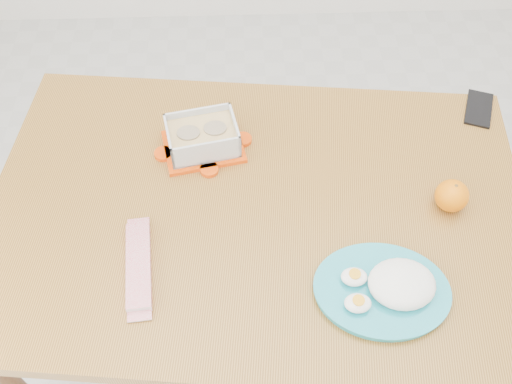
{
  "coord_description": "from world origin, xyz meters",
  "views": [
    {
      "loc": [
        -0.22,
        -0.82,
        1.86
      ],
      "look_at": [
        -0.19,
        -0.04,
        0.81
      ],
      "focal_mm": 40.0,
      "sensor_mm": 36.0,
      "label": 1
    }
  ],
  "objects_px": {
    "dining_table": "(256,228)",
    "food_container": "(203,137)",
    "orange_fruit": "(452,196)",
    "smartphone": "(479,109)",
    "rice_plate": "(389,287)"
  },
  "relations": [
    {
      "from": "dining_table",
      "to": "smartphone",
      "type": "distance_m",
      "value": 0.7
    },
    {
      "from": "food_container",
      "to": "orange_fruit",
      "type": "bearing_deg",
      "value": -30.7
    },
    {
      "from": "orange_fruit",
      "to": "smartphone",
      "type": "bearing_deg",
      "value": 62.93
    },
    {
      "from": "dining_table",
      "to": "food_container",
      "type": "xyz_separation_m",
      "value": [
        -0.13,
        0.19,
        0.13
      ]
    },
    {
      "from": "food_container",
      "to": "orange_fruit",
      "type": "relative_size",
      "value": 2.87
    },
    {
      "from": "food_container",
      "to": "smartphone",
      "type": "bearing_deg",
      "value": -3.04
    },
    {
      "from": "orange_fruit",
      "to": "smartphone",
      "type": "height_order",
      "value": "orange_fruit"
    },
    {
      "from": "food_container",
      "to": "rice_plate",
      "type": "distance_m",
      "value": 0.59
    },
    {
      "from": "dining_table",
      "to": "orange_fruit",
      "type": "xyz_separation_m",
      "value": [
        0.46,
        -0.01,
        0.13
      ]
    },
    {
      "from": "rice_plate",
      "to": "smartphone",
      "type": "xyz_separation_m",
      "value": [
        0.35,
        0.54,
        -0.02
      ]
    },
    {
      "from": "food_container",
      "to": "smartphone",
      "type": "height_order",
      "value": "food_container"
    },
    {
      "from": "food_container",
      "to": "orange_fruit",
      "type": "xyz_separation_m",
      "value": [
        0.59,
        -0.2,
        -0.0
      ]
    },
    {
      "from": "orange_fruit",
      "to": "smartphone",
      "type": "distance_m",
      "value": 0.36
    },
    {
      "from": "rice_plate",
      "to": "smartphone",
      "type": "height_order",
      "value": "rice_plate"
    },
    {
      "from": "food_container",
      "to": "smartphone",
      "type": "distance_m",
      "value": 0.76
    }
  ]
}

